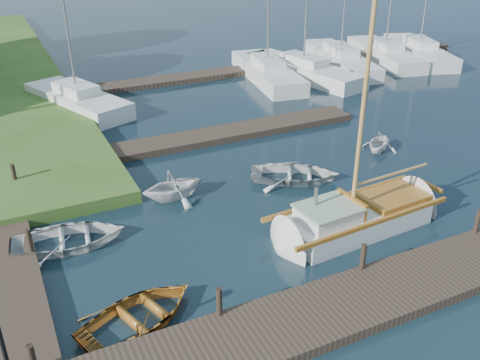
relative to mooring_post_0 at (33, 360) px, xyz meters
name	(u,v)px	position (x,y,z in m)	size (l,w,h in m)	color
ground	(240,210)	(7.50, 5.00, -0.70)	(160.00, 160.00, 0.00)	black
near_dock	(338,308)	(7.50, -1.00, -0.55)	(18.00, 2.20, 0.30)	#2E271C
far_dock	(218,135)	(9.50, 11.50, -0.55)	(14.00, 1.60, 0.30)	#2E271C
pontoon	(271,67)	(17.50, 21.00, -0.55)	(30.00, 1.60, 0.30)	#2E271C
mooring_post_0	(33,360)	(0.00, 0.00, 0.00)	(0.16, 0.16, 0.80)	black
mooring_post_1	(219,301)	(4.50, 0.00, 0.00)	(0.16, 0.16, 0.80)	black
mooring_post_2	(363,257)	(9.00, 0.00, 0.00)	(0.16, 0.16, 0.80)	black
mooring_post_3	(478,221)	(13.50, 0.00, 0.00)	(0.16, 0.16, 0.80)	black
mooring_post_4	(30,241)	(0.50, 5.00, 0.00)	(0.16, 0.16, 0.80)	black
mooring_post_5	(14,174)	(0.50, 10.00, 0.00)	(0.16, 0.16, 0.80)	black
sailboat	(359,218)	(10.59, 2.23, -0.36)	(7.27, 2.44, 9.83)	silver
dinghy	(138,312)	(2.63, 0.92, -0.36)	(2.36, 3.30, 0.68)	#8B5D19
tender_a	(68,236)	(1.64, 5.33, -0.34)	(2.50, 3.51, 0.73)	silver
tender_b	(173,183)	(5.68, 6.85, -0.07)	(2.05, 2.38, 1.25)	silver
tender_c	(295,172)	(10.48, 6.17, -0.34)	(2.47, 3.45, 0.72)	silver
tender_d	(380,140)	(15.33, 7.06, -0.19)	(1.66, 1.92, 1.01)	silver
marina_boat_0	(77,99)	(4.39, 18.45, -0.13)	(4.66, 7.54, 10.26)	silver
marina_boat_3	(267,70)	(16.12, 18.96, -0.12)	(3.53, 8.72, 12.10)	silver
marina_boat_4	(303,69)	(18.38, 18.34, -0.14)	(4.10, 9.05, 10.49)	silver
marina_boat_5	(340,58)	(22.08, 19.59, -0.13)	(4.25, 9.27, 11.75)	silver
marina_boat_6	(385,52)	(25.80, 19.49, -0.13)	(4.11, 8.60, 10.88)	silver
marina_boat_7	(419,50)	(28.45, 18.98, -0.13)	(4.94, 8.80, 11.62)	silver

